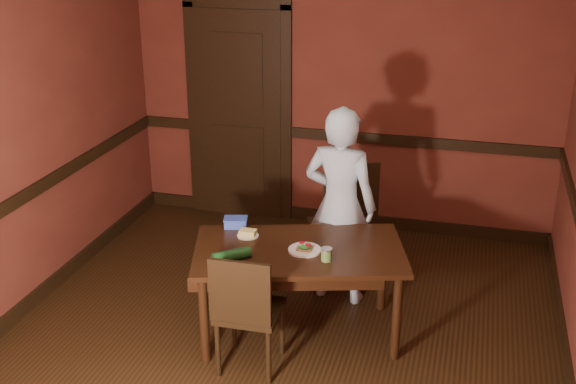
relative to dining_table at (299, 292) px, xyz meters
The scene contains 19 objects.
floor 0.42m from the dining_table, 119.29° to the right, with size 4.00×4.50×0.01m, color black.
wall_back 2.28m from the dining_table, 93.31° to the left, with size 4.00×0.02×2.70m, color maroon.
wall_front 2.66m from the dining_table, 92.75° to the right, with size 4.00×0.02×2.70m, color maroon.
wall_left 2.35m from the dining_table, behind, with size 0.02×4.50×2.70m, color maroon.
dado_back 2.10m from the dining_table, 93.34° to the left, with size 4.00×0.03×0.10m, color black.
dado_left 2.19m from the dining_table, behind, with size 0.03×4.50×0.10m, color black.
baseboard_back 2.05m from the dining_table, 93.34° to the left, with size 4.00×0.03×0.12m, color black.
baseboard_left 2.13m from the dining_table, behind, with size 0.03×4.50×0.12m, color black.
baseboard_right 1.90m from the dining_table, ahead, with size 0.03×4.50×0.12m, color black.
door 2.42m from the dining_table, 119.14° to the left, with size 1.05×0.07×2.20m.
dining_table is the anchor object (origin of this frame).
chair_far 0.88m from the dining_table, 83.03° to the left, with size 0.46×0.46×0.98m, color black, non-canonical shape.
chair_near 0.52m from the dining_table, 115.07° to the right, with size 0.41×0.41×0.87m, color black, non-canonical shape.
person 0.77m from the dining_table, 74.70° to the left, with size 0.57×0.38×1.57m, color silver.
sandwich_plate 0.36m from the dining_table, 28.25° to the right, with size 0.23×0.23×0.06m.
sauce_jar 0.47m from the dining_table, 29.63° to the right, with size 0.08×0.08×0.09m.
cheese_saucer 0.56m from the dining_table, 166.17° to the left, with size 0.16×0.16×0.05m.
food_tub 0.71m from the dining_table, 156.87° to the left, with size 0.20×0.16×0.07m.
wrapped_veg 0.62m from the dining_table, 143.81° to the right, with size 0.08×0.08×0.27m, color #123F15.
Camera 1 is at (1.24, -4.21, 2.92)m, focal length 45.00 mm.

